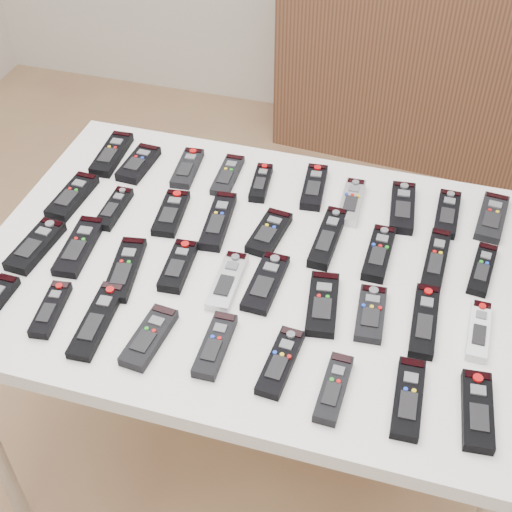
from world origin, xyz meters
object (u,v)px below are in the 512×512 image
(table, at_px, (256,281))
(remote_19, at_px, (36,246))
(remote_31, at_px, (97,320))
(sideboard, at_px, (495,70))
(remote_32, at_px, (149,337))
(remote_4, at_px, (261,183))
(remote_3, at_px, (228,175))
(remote_18, at_px, (482,269))
(remote_11, at_px, (114,208))
(remote_28, at_px, (479,331))
(remote_10, at_px, (72,196))
(remote_6, at_px, (351,202))
(remote_36, at_px, (408,398))
(remote_17, at_px, (436,260))
(remote_25, at_px, (323,304))
(remote_5, at_px, (314,187))
(remote_7, at_px, (402,207))
(remote_16, at_px, (379,253))
(remote_21, at_px, (125,269))
(remote_0, at_px, (112,154))
(remote_15, at_px, (328,238))
(remote_35, at_px, (334,388))
(remote_9, at_px, (492,217))
(remote_26, at_px, (371,314))
(remote_37, at_px, (477,411))
(remote_8, at_px, (447,214))
(remote_13, at_px, (218,221))
(remote_14, at_px, (269,233))
(remote_12, at_px, (171,213))
(remote_1, at_px, (139,164))
(remote_2, at_px, (187,168))
(remote_33, at_px, (215,345))
(remote_34, at_px, (280,362))
(remote_22, at_px, (178,266))
(remote_23, at_px, (227,281))
(remote_27, at_px, (424,321))
(remote_20, at_px, (79,246))
(remote_30, at_px, (51,309))

(table, distance_m, remote_19, 0.51)
(remote_31, bearing_deg, sideboard, 64.63)
(remote_32, bearing_deg, remote_4, 87.67)
(remote_3, bearing_deg, remote_18, -16.92)
(remote_32, bearing_deg, remote_11, 129.14)
(remote_28, bearing_deg, remote_4, 149.02)
(remote_19, bearing_deg, remote_10, 95.08)
(remote_6, height_order, remote_36, remote_6)
(remote_17, height_order, remote_25, same)
(remote_5, bearing_deg, remote_31, -125.66)
(remote_7, xyz_separation_m, remote_16, (-0.03, -0.18, 0.00))
(remote_21, distance_m, remote_32, 0.21)
(remote_0, distance_m, remote_15, 0.65)
(remote_5, distance_m, remote_35, 0.63)
(remote_6, height_order, remote_9, remote_6)
(remote_26, distance_m, remote_37, 0.29)
(remote_4, height_order, remote_7, remote_7)
(remote_8, bearing_deg, remote_3, -179.66)
(remote_19, distance_m, remote_26, 0.78)
(remote_13, height_order, remote_35, remote_13)
(remote_7, bearing_deg, remote_14, -153.12)
(remote_12, relative_size, remote_36, 0.90)
(remote_1, height_order, remote_7, same)
(remote_2, xyz_separation_m, remote_19, (-0.23, -0.39, 0.00))
(remote_18, bearing_deg, remote_1, 176.44)
(remote_2, bearing_deg, remote_33, -69.54)
(remote_33, bearing_deg, remote_35, -9.72)
(remote_13, relative_size, remote_17, 1.02)
(remote_33, bearing_deg, remote_11, 136.54)
(remote_37, bearing_deg, remote_21, 162.89)
(remote_26, distance_m, remote_34, 0.23)
(sideboard, relative_size, remote_15, 8.87)
(remote_4, relative_size, remote_22, 0.93)
(remote_8, xyz_separation_m, remote_23, (-0.44, -0.37, 0.00))
(remote_36, bearing_deg, remote_25, 134.78)
(remote_27, xyz_separation_m, remote_36, (-0.01, -0.21, 0.00))
(remote_20, bearing_deg, remote_5, 32.77)
(remote_20, bearing_deg, remote_1, 84.08)
(remote_14, height_order, remote_33, same)
(remote_3, xyz_separation_m, remote_34, (0.29, -0.56, 0.00))
(remote_13, xyz_separation_m, remote_20, (-0.28, -0.18, -0.00))
(remote_9, xyz_separation_m, remote_15, (-0.36, -0.19, 0.00))
(remote_37, bearing_deg, remote_11, 153.19)
(remote_13, relative_size, remote_36, 1.10)
(remote_4, distance_m, remote_11, 0.38)
(remote_6, distance_m, remote_13, 0.33)
(remote_4, distance_m, remote_26, 0.51)
(remote_32, bearing_deg, remote_12, 110.10)
(remote_16, xyz_separation_m, remote_30, (-0.63, -0.37, -0.00))
(remote_26, bearing_deg, remote_5, 113.99)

